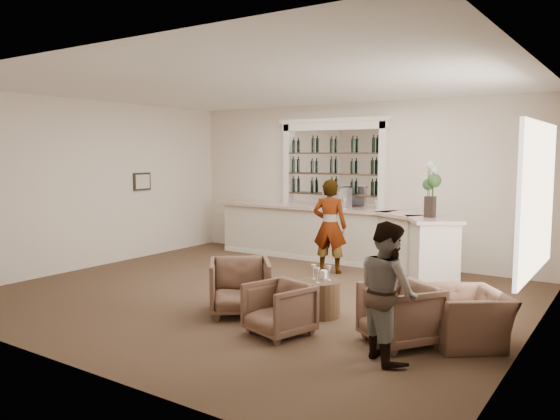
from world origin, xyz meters
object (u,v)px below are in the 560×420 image
object	(u,v)px
bar_counter	(337,235)
guest	(388,291)
armchair_center	(279,309)
espresso_machine	(337,198)
armchair_far	(466,317)
armchair_left	(240,287)
cocktail_table	(320,298)
sommelier	(330,226)
armchair_right	(400,314)
flower_vase	(431,186)

from	to	relation	value
bar_counter	guest	xyz separation A→B (m)	(2.98, -4.42, 0.19)
armchair_center	espresso_machine	size ratio (longest dim) A/B	1.54
armchair_center	armchair_far	world-z (taller)	armchair_center
bar_counter	armchair_center	bearing A→B (deg)	-70.77
armchair_left	espresso_machine	xyz separation A→B (m)	(-0.61, 4.04, 0.96)
guest	armchair_far	size ratio (longest dim) A/B	1.58
cocktail_table	armchair_center	distance (m)	0.98
sommelier	espresso_machine	bearing A→B (deg)	-82.94
armchair_right	armchair_far	xyz separation A→B (m)	(0.64, 0.48, -0.05)
guest	bar_counter	bearing A→B (deg)	-17.01
espresso_machine	armchair_center	bearing A→B (deg)	-54.14
sommelier	flower_vase	xyz separation A→B (m)	(1.78, 0.39, 0.80)
armchair_left	armchair_far	size ratio (longest dim) A/B	0.88
armchair_right	guest	bearing A→B (deg)	-49.69
armchair_right	flower_vase	world-z (taller)	flower_vase
cocktail_table	espresso_machine	xyz separation A→B (m)	(-1.60, 3.51, 1.10)
espresso_machine	sommelier	bearing A→B (deg)	-52.74
sommelier	armchair_left	distance (m)	3.09
cocktail_table	guest	world-z (taller)	guest
sommelier	armchair_far	size ratio (longest dim) A/B	1.83
espresso_machine	flower_vase	distance (m)	2.27
armchair_right	cocktail_table	bearing A→B (deg)	-164.10
sommelier	flower_vase	bearing A→B (deg)	178.74
cocktail_table	armchair_right	xyz separation A→B (m)	(1.36, -0.46, 0.11)
sommelier	armchair_left	xyz separation A→B (m)	(0.23, -3.04, -0.50)
armchair_right	flower_vase	distance (m)	3.70
cocktail_table	sommelier	bearing A→B (deg)	115.95
armchair_left	armchair_right	world-z (taller)	armchair_left
cocktail_table	armchair_left	bearing A→B (deg)	-151.70
armchair_left	espresso_machine	distance (m)	4.19
armchair_center	guest	bearing A→B (deg)	16.30
bar_counter	cocktail_table	size ratio (longest dim) A/B	9.98
armchair_center	bar_counter	bearing A→B (deg)	125.84
espresso_machine	flower_vase	xyz separation A→B (m)	(2.16, -0.60, 0.35)
guest	flower_vase	bearing A→B (deg)	-38.59
cocktail_table	sommelier	distance (m)	2.86
bar_counter	armchair_far	size ratio (longest dim) A/B	5.87
sommelier	armchair_right	xyz separation A→B (m)	(2.58, -2.97, -0.52)
armchair_left	bar_counter	bearing A→B (deg)	58.36
bar_counter	armchair_center	world-z (taller)	bar_counter
armchair_far	sommelier	bearing A→B (deg)	-166.61
armchair_far	bar_counter	bearing A→B (deg)	-172.72
bar_counter	espresso_machine	world-z (taller)	espresso_machine
armchair_right	armchair_left	bearing A→B (deg)	-143.63
flower_vase	armchair_center	bearing A→B (deg)	-98.57
guest	espresso_machine	distance (m)	5.44
flower_vase	cocktail_table	bearing A→B (deg)	-100.93
cocktail_table	armchair_far	distance (m)	2.00
bar_counter	cocktail_table	world-z (taller)	bar_counter
armchair_center	armchair_left	bearing A→B (deg)	172.06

